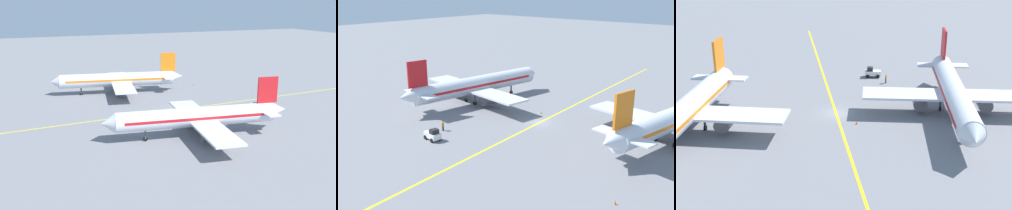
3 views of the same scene
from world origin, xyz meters
TOP-DOWN VIEW (x-y plane):
  - ground_plane at (0.00, 0.00)m, footprint 400.00×400.00m
  - apron_yellow_centreline at (0.00, 0.00)m, footprint 7.78×119.80m
  - airplane_at_gate at (-18.06, 1.96)m, footprint 28.46×35.50m
  - airplane_adjacent_stand at (21.24, 6.06)m, footprint 28.48×35.39m
  - baggage_tug_white at (-8.25, -18.00)m, footprint 3.17×2.09m
  - ground_crew_worker at (-10.27, -14.11)m, footprint 0.27×0.57m
  - traffic_cone_near_nose at (22.91, -17.19)m, footprint 0.32×0.32m
  - traffic_cone_mid_apron at (-2.82, 4.38)m, footprint 0.32×0.32m

SIDE VIEW (x-z plane):
  - ground_plane at x=0.00m, z-range 0.00..0.00m
  - apron_yellow_centreline at x=0.00m, z-range 0.00..0.01m
  - traffic_cone_near_nose at x=22.91m, z-range 0.00..0.55m
  - traffic_cone_mid_apron at x=-2.82m, z-range 0.00..0.55m
  - baggage_tug_white at x=-8.25m, z-range -0.15..1.96m
  - ground_crew_worker at x=-10.27m, z-range 0.07..1.75m
  - airplane_at_gate at x=-18.06m, z-range -1.59..9.01m
  - airplane_adjacent_stand at x=21.24m, z-range -1.59..9.01m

